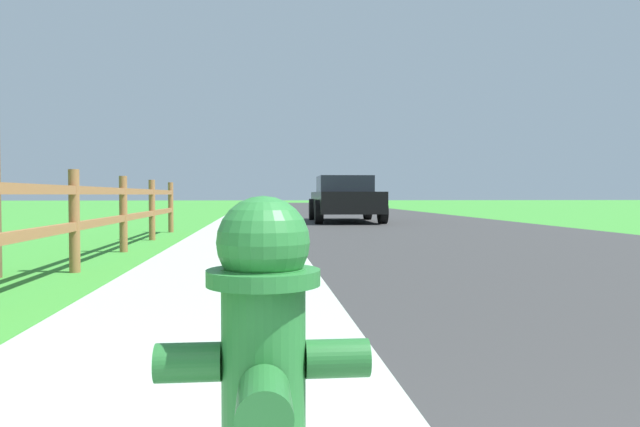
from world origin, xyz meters
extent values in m
plane|color=#398D30|center=(0.00, 25.00, 0.00)|extent=(120.00, 120.00, 0.00)
cube|color=#333333|center=(3.50, 27.00, 0.00)|extent=(7.00, 66.00, 0.01)
cube|color=#A5B5A5|center=(-3.00, 27.00, 0.00)|extent=(6.00, 66.00, 0.01)
cube|color=#398D30|center=(-4.50, 27.00, 0.01)|extent=(5.00, 66.00, 0.00)
cylinder|color=#287233|center=(-0.58, 1.90, 0.33)|extent=(0.19, 0.19, 0.65)
cylinder|color=#287233|center=(-0.58, 1.90, 0.63)|extent=(0.26, 0.26, 0.03)
sphere|color=#287233|center=(-0.58, 1.90, 0.71)|extent=(0.21, 0.21, 0.21)
cube|color=#22612B|center=(-0.58, 1.90, 0.78)|extent=(0.04, 0.04, 0.04)
cylinder|color=#22612B|center=(-0.75, 1.90, 0.44)|extent=(0.14, 0.09, 0.09)
cylinder|color=#22612B|center=(-0.42, 1.90, 0.44)|extent=(0.14, 0.09, 0.09)
cylinder|color=#22612B|center=(-0.58, 1.71, 0.41)|extent=(0.11, 0.17, 0.11)
cylinder|color=#916137|center=(-2.52, 6.96, 0.54)|extent=(0.11, 0.11, 1.08)
cylinder|color=#916137|center=(-2.52, 9.17, 0.54)|extent=(0.11, 0.11, 1.08)
cylinder|color=#916137|center=(-2.52, 11.38, 0.54)|extent=(0.11, 0.11, 1.08)
cylinder|color=#916137|center=(-2.52, 13.59, 0.54)|extent=(0.11, 0.11, 1.08)
cube|color=#916137|center=(-2.52, 6.96, 0.49)|extent=(0.07, 13.27, 0.09)
cube|color=#916137|center=(-2.52, 6.96, 0.87)|extent=(0.07, 13.27, 0.09)
cube|color=black|center=(1.94, 18.38, 0.59)|extent=(1.91, 4.51, 0.61)
cube|color=#1E232B|center=(1.95, 18.64, 1.14)|extent=(1.63, 1.98, 0.49)
cylinder|color=black|center=(1.08, 19.79, 0.34)|extent=(0.24, 0.69, 0.68)
cylinder|color=black|center=(2.87, 19.74, 0.34)|extent=(0.24, 0.69, 0.68)
cylinder|color=black|center=(1.01, 17.02, 0.34)|extent=(0.24, 0.69, 0.68)
cylinder|color=black|center=(2.81, 16.97, 0.34)|extent=(0.24, 0.69, 0.68)
camera|label=1|loc=(-0.59, 0.56, 0.82)|focal=33.40mm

